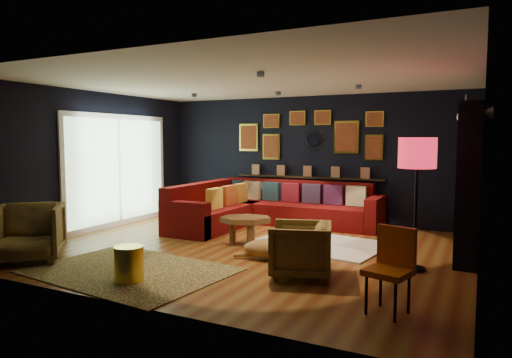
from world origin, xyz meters
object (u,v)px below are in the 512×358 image
at_px(coffee_table, 246,222).
at_px(sectional, 263,209).
at_px(orange_chair, 392,263).
at_px(floor_lamp, 417,159).
at_px(armchair_left, 28,230).
at_px(dog, 275,245).
at_px(armchair_right, 300,247).
at_px(gold_stool, 129,264).
at_px(pouf, 225,215).

bearing_deg(coffee_table, sectional, 105.85).
bearing_deg(orange_chair, floor_lamp, 105.20).
relative_size(armchair_left, dog, 0.70).
xyz_separation_m(sectional, armchair_left, (-1.79, -3.86, 0.12)).
height_order(armchair_right, gold_stool, armchair_right).
distance_m(armchair_right, floor_lamp, 1.88).
height_order(pouf, floor_lamp, floor_lamp).
relative_size(gold_stool, orange_chair, 0.51).
xyz_separation_m(armchair_right, dog, (-0.60, 0.57, -0.16)).
height_order(armchair_right, dog, armchair_right).
relative_size(pouf, gold_stool, 1.25).
height_order(pouf, armchair_left, armchair_left).
relative_size(pouf, armchair_right, 0.72).
xyz_separation_m(gold_stool, floor_lamp, (3.00, 2.04, 1.25)).
bearing_deg(pouf, coffee_table, -48.56).
relative_size(pouf, floor_lamp, 0.31).
bearing_deg(sectional, dog, -60.52).
relative_size(coffee_table, pouf, 1.88).
height_order(armchair_left, dog, armchair_left).
height_order(armchair_left, floor_lamp, floor_lamp).
xyz_separation_m(orange_chair, dog, (-1.82, 1.28, -0.29)).
height_order(sectional, floor_lamp, floor_lamp).
xyz_separation_m(sectional, pouf, (-0.69, -0.31, -0.12)).
xyz_separation_m(floor_lamp, dog, (-1.84, -0.34, -1.25)).
bearing_deg(sectional, floor_lamp, -31.62).
distance_m(armchair_left, orange_chair, 4.91).
distance_m(armchair_left, armchair_right, 3.81).
relative_size(armchair_right, dog, 0.60).
bearing_deg(gold_stool, armchair_left, 177.05).
relative_size(orange_chair, dog, 0.68).
bearing_deg(dog, orange_chair, -48.86).
relative_size(armchair_left, gold_stool, 2.04).
distance_m(pouf, dog, 2.77).
bearing_deg(sectional, coffee_table, -74.15).
height_order(coffee_table, floor_lamp, floor_lamp).
distance_m(armchair_left, gold_stool, 1.92).
height_order(floor_lamp, dog, floor_lamp).
distance_m(sectional, dog, 2.60).
relative_size(gold_stool, dog, 0.35).
xyz_separation_m(coffee_table, dog, (0.82, -0.66, -0.15)).
distance_m(orange_chair, dog, 2.25).
bearing_deg(armchair_left, armchair_right, -25.69).
height_order(gold_stool, floor_lamp, floor_lamp).
bearing_deg(gold_stool, sectional, 91.66).
bearing_deg(dog, sectional, 105.60).
distance_m(orange_chair, floor_lamp, 1.89).
height_order(sectional, orange_chair, sectional).
xyz_separation_m(coffee_table, gold_stool, (-0.34, -2.36, -0.15)).
bearing_deg(sectional, armchair_left, -114.93).
distance_m(gold_stool, floor_lamp, 3.84).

